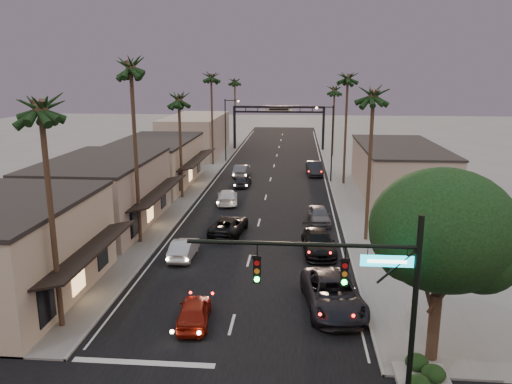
% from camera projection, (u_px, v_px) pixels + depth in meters
% --- Properties ---
extents(ground, '(200.00, 200.00, 0.00)m').
position_uv_depth(ground, '(267.00, 191.00, 54.80)').
color(ground, slate).
rests_on(ground, ground).
extents(road, '(14.00, 120.00, 0.02)m').
position_uv_depth(road, '(270.00, 181.00, 59.64)').
color(road, black).
rests_on(road, ground).
extents(sidewalk_left, '(5.00, 92.00, 0.12)m').
position_uv_depth(sidewalk_left, '(203.00, 168.00, 67.18)').
color(sidewalk_left, slate).
rests_on(sidewalk_left, ground).
extents(sidewalk_right, '(5.00, 92.00, 0.12)m').
position_uv_depth(sidewalk_right, '(345.00, 171.00, 65.64)').
color(sidewalk_right, slate).
rests_on(sidewalk_right, ground).
extents(storefront_near, '(8.00, 12.00, 5.50)m').
position_uv_depth(storefront_near, '(7.00, 253.00, 28.08)').
color(storefront_near, '#B6A78B').
rests_on(storefront_near, ground).
extents(storefront_mid, '(8.00, 14.00, 5.50)m').
position_uv_depth(storefront_mid, '(102.00, 194.00, 41.65)').
color(storefront_mid, gray).
rests_on(storefront_mid, ground).
extents(storefront_far, '(8.00, 16.00, 5.00)m').
position_uv_depth(storefront_far, '(156.00, 163.00, 57.21)').
color(storefront_far, '#B6A78B').
rests_on(storefront_far, ground).
extents(storefront_dist, '(8.00, 20.00, 6.00)m').
position_uv_depth(storefront_dist, '(196.00, 135.00, 79.37)').
color(storefront_dist, gray).
rests_on(storefront_dist, ground).
extents(building_right, '(8.00, 18.00, 5.00)m').
position_uv_depth(building_right, '(399.00, 170.00, 53.07)').
color(building_right, gray).
rests_on(building_right, ground).
extents(traffic_signal, '(8.51, 0.22, 7.80)m').
position_uv_depth(traffic_signal, '(363.00, 285.00, 18.27)').
color(traffic_signal, black).
rests_on(traffic_signal, ground).
extents(corner_tree, '(6.20, 6.20, 8.80)m').
position_uv_depth(corner_tree, '(444.00, 235.00, 21.09)').
color(corner_tree, '#38281C').
rests_on(corner_tree, ground).
extents(arch, '(15.20, 0.40, 7.27)m').
position_uv_depth(arch, '(279.00, 117.00, 82.57)').
color(arch, black).
rests_on(arch, ground).
extents(streetlight_right, '(2.13, 0.30, 9.00)m').
position_uv_depth(streetlight_right, '(330.00, 137.00, 57.83)').
color(streetlight_right, black).
rests_on(streetlight_right, ground).
extents(streetlight_left, '(2.13, 0.30, 9.00)m').
position_uv_depth(streetlight_left, '(227.00, 125.00, 71.55)').
color(streetlight_left, black).
rests_on(streetlight_left, ground).
extents(palm_la, '(3.20, 3.20, 13.20)m').
position_uv_depth(palm_la, '(40.00, 100.00, 22.79)').
color(palm_la, '#38281C').
rests_on(palm_la, ground).
extents(palm_lb, '(3.20, 3.20, 15.20)m').
position_uv_depth(palm_lb, '(130.00, 62.00, 34.93)').
color(palm_lb, '#38281C').
rests_on(palm_lb, ground).
extents(palm_lc, '(3.20, 3.20, 12.20)m').
position_uv_depth(palm_lc, '(179.00, 95.00, 49.17)').
color(palm_lc, '#38281C').
rests_on(palm_lc, ground).
extents(palm_ld, '(3.20, 3.20, 14.20)m').
position_uv_depth(palm_ld, '(211.00, 74.00, 67.12)').
color(palm_ld, '#38281C').
rests_on(palm_ld, ground).
extents(palm_ra, '(3.20, 3.20, 13.20)m').
position_uv_depth(palm_ra, '(374.00, 90.00, 35.92)').
color(palm_ra, '#38281C').
rests_on(palm_ra, ground).
extents(palm_rb, '(3.20, 3.20, 14.20)m').
position_uv_depth(palm_rb, '(348.00, 75.00, 55.07)').
color(palm_rb, '#38281C').
rests_on(palm_rb, ground).
extents(palm_rc, '(3.20, 3.20, 12.20)m').
position_uv_depth(palm_rc, '(335.00, 87.00, 74.90)').
color(palm_rc, '#38281C').
rests_on(palm_rc, ground).
extents(palm_far, '(3.20, 3.20, 13.20)m').
position_uv_depth(palm_far, '(235.00, 79.00, 89.61)').
color(palm_far, '#38281C').
rests_on(palm_far, ground).
extents(oncoming_red, '(1.98, 4.10, 1.35)m').
position_uv_depth(oncoming_red, '(194.00, 311.00, 25.70)').
color(oncoming_red, maroon).
rests_on(oncoming_red, ground).
extents(oncoming_pickup, '(2.97, 5.46, 1.45)m').
position_uv_depth(oncoming_pickup, '(229.00, 225.00, 40.01)').
color(oncoming_pickup, black).
rests_on(oncoming_pickup, ground).
extents(oncoming_silver, '(1.49, 4.15, 1.36)m').
position_uv_depth(oncoming_silver, '(184.00, 248.00, 34.89)').
color(oncoming_silver, '#AAAAAF').
rests_on(oncoming_silver, ground).
extents(oncoming_white, '(2.52, 4.99, 1.39)m').
position_uv_depth(oncoming_white, '(227.00, 197.00, 49.27)').
color(oncoming_white, silver).
rests_on(oncoming_white, ground).
extents(oncoming_dgrey, '(1.93, 4.07, 1.34)m').
position_uv_depth(oncoming_dgrey, '(243.00, 181.00, 56.59)').
color(oncoming_dgrey, black).
rests_on(oncoming_dgrey, ground).
extents(oncoming_grey_far, '(1.82, 4.70, 1.53)m').
position_uv_depth(oncoming_grey_far, '(242.00, 171.00, 61.95)').
color(oncoming_grey_far, '#505055').
rests_on(oncoming_grey_far, ground).
extents(curbside_near, '(3.70, 6.71, 1.78)m').
position_uv_depth(curbside_near, '(333.00, 294.00, 27.24)').
color(curbside_near, black).
rests_on(curbside_near, ground).
extents(curbside_black, '(2.61, 5.54, 1.56)m').
position_uv_depth(curbside_black, '(318.00, 242.00, 35.79)').
color(curbside_black, black).
rests_on(curbside_black, ground).
extents(curbside_grey, '(2.06, 4.41, 1.46)m').
position_uv_depth(curbside_grey, '(319.00, 215.00, 42.88)').
color(curbside_grey, '#55565B').
rests_on(curbside_grey, ground).
extents(curbside_far, '(2.18, 5.22, 1.68)m').
position_uv_depth(curbside_far, '(314.00, 169.00, 62.95)').
color(curbside_far, black).
rests_on(curbside_far, ground).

